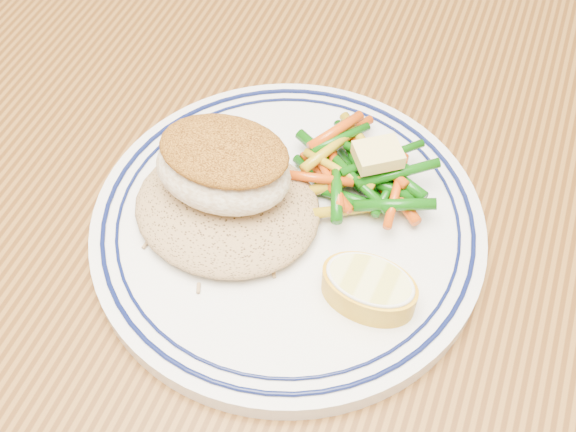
{
  "coord_description": "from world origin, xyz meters",
  "views": [
    {
      "loc": [
        0.08,
        -0.24,
        1.15
      ],
      "look_at": [
        -0.02,
        0.02,
        0.77
      ],
      "focal_mm": 45.0,
      "sensor_mm": 36.0,
      "label": 1
    }
  ],
  "objects_px": {
    "fish_fillet": "(223,165)",
    "lemon_wedge": "(369,287)",
    "plate": "(288,225)",
    "dining_table": "(308,334)",
    "vegetable_pile": "(358,174)",
    "rice_pilaf": "(227,205)"
  },
  "relations": [
    {
      "from": "lemon_wedge",
      "to": "fish_fillet",
      "type": "bearing_deg",
      "value": 161.47
    },
    {
      "from": "vegetable_pile",
      "to": "rice_pilaf",
      "type": "bearing_deg",
      "value": -143.17
    },
    {
      "from": "dining_table",
      "to": "plate",
      "type": "distance_m",
      "value": 0.11
    },
    {
      "from": "lemon_wedge",
      "to": "plate",
      "type": "bearing_deg",
      "value": 150.21
    },
    {
      "from": "fish_fillet",
      "to": "lemon_wedge",
      "type": "bearing_deg",
      "value": -18.53
    },
    {
      "from": "rice_pilaf",
      "to": "lemon_wedge",
      "type": "height_order",
      "value": "same"
    },
    {
      "from": "dining_table",
      "to": "vegetable_pile",
      "type": "distance_m",
      "value": 0.14
    },
    {
      "from": "fish_fillet",
      "to": "lemon_wedge",
      "type": "distance_m",
      "value": 0.12
    },
    {
      "from": "fish_fillet",
      "to": "vegetable_pile",
      "type": "relative_size",
      "value": 0.8
    },
    {
      "from": "dining_table",
      "to": "plate",
      "type": "height_order",
      "value": "plate"
    },
    {
      "from": "rice_pilaf",
      "to": "fish_fillet",
      "type": "bearing_deg",
      "value": 116.23
    },
    {
      "from": "dining_table",
      "to": "lemon_wedge",
      "type": "distance_m",
      "value": 0.13
    },
    {
      "from": "vegetable_pile",
      "to": "fish_fillet",
      "type": "bearing_deg",
      "value": -149.59
    },
    {
      "from": "rice_pilaf",
      "to": "plate",
      "type": "bearing_deg",
      "value": 15.02
    },
    {
      "from": "dining_table",
      "to": "lemon_wedge",
      "type": "xyz_separation_m",
      "value": [
        0.04,
        -0.02,
        0.12
      ]
    },
    {
      "from": "plate",
      "to": "vegetable_pile",
      "type": "relative_size",
      "value": 2.3
    },
    {
      "from": "plate",
      "to": "lemon_wedge",
      "type": "bearing_deg",
      "value": -29.79
    },
    {
      "from": "vegetable_pile",
      "to": "plate",
      "type": "bearing_deg",
      "value": -127.52
    },
    {
      "from": "rice_pilaf",
      "to": "vegetable_pile",
      "type": "xyz_separation_m",
      "value": [
        0.07,
        0.05,
        0.0
      ]
    },
    {
      "from": "lemon_wedge",
      "to": "vegetable_pile",
      "type": "bearing_deg",
      "value": 111.8
    },
    {
      "from": "dining_table",
      "to": "vegetable_pile",
      "type": "height_order",
      "value": "vegetable_pile"
    },
    {
      "from": "rice_pilaf",
      "to": "fish_fillet",
      "type": "xyz_separation_m",
      "value": [
        -0.0,
        0.01,
        0.03
      ]
    }
  ]
}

